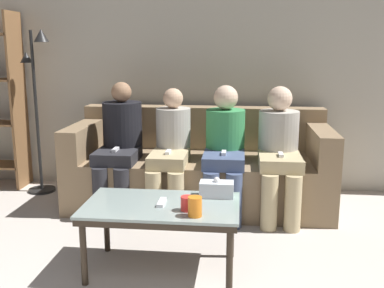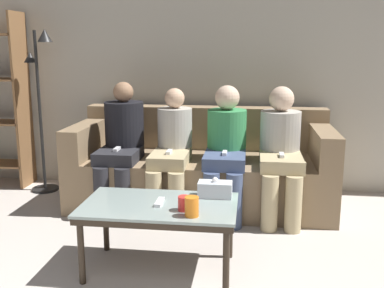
% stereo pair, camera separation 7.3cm
% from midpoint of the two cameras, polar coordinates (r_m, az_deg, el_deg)
% --- Properties ---
extents(wall_back, '(12.00, 0.06, 2.60)m').
position_cam_midpoint_polar(wall_back, '(4.49, 2.53, 10.84)').
color(wall_back, '#B7B2A3').
rests_on(wall_back, ground_plane).
extents(couch, '(2.28, 0.93, 0.85)m').
position_cam_midpoint_polar(couch, '(4.10, 1.75, -3.23)').
color(couch, '#897051').
rests_on(couch, ground_plane).
extents(coffee_table, '(0.97, 0.57, 0.45)m').
position_cam_midpoint_polar(coffee_table, '(2.85, -3.40, -8.42)').
color(coffee_table, '#8C9E99').
rests_on(coffee_table, ground_plane).
extents(cup_near_left, '(0.08, 0.08, 0.09)m').
position_cam_midpoint_polar(cup_near_left, '(2.70, -0.19, -7.56)').
color(cup_near_left, red).
rests_on(cup_near_left, coffee_table).
extents(cup_near_right, '(0.08, 0.08, 0.12)m').
position_cam_midpoint_polar(cup_near_right, '(2.60, 0.77, -7.96)').
color(cup_near_right, orange).
rests_on(cup_near_right, coffee_table).
extents(tissue_box, '(0.22, 0.12, 0.13)m').
position_cam_midpoint_polar(tissue_box, '(2.94, 3.66, -5.74)').
color(tissue_box, silver).
rests_on(tissue_box, coffee_table).
extents(game_remote, '(0.04, 0.15, 0.02)m').
position_cam_midpoint_polar(game_remote, '(2.83, -3.41, -7.37)').
color(game_remote, white).
rests_on(game_remote, coffee_table).
extents(standing_lamp, '(0.31, 0.26, 1.57)m').
position_cam_midpoint_polar(standing_lamp, '(4.57, -18.22, 6.02)').
color(standing_lamp, black).
rests_on(standing_lamp, ground_plane).
extents(seated_person_left_end, '(0.34, 0.66, 1.11)m').
position_cam_midpoint_polar(seated_person_left_end, '(3.96, -8.41, 0.38)').
color(seated_person_left_end, '#28282D').
rests_on(seated_person_left_end, ground_plane).
extents(seated_person_mid_left, '(0.31, 0.71, 1.06)m').
position_cam_midpoint_polar(seated_person_mid_left, '(3.82, -2.00, -0.50)').
color(seated_person_mid_left, tan).
rests_on(seated_person_mid_left, ground_plane).
extents(seated_person_mid_right, '(0.34, 0.69, 1.09)m').
position_cam_midpoint_polar(seated_person_mid_right, '(3.80, 4.86, -0.19)').
color(seated_person_mid_right, '#47567A').
rests_on(seated_person_mid_right, ground_plane).
extents(seated_person_right_end, '(0.34, 0.71, 1.08)m').
position_cam_midpoint_polar(seated_person_right_end, '(3.80, 11.72, -0.42)').
color(seated_person_right_end, tan).
rests_on(seated_person_right_end, ground_plane).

